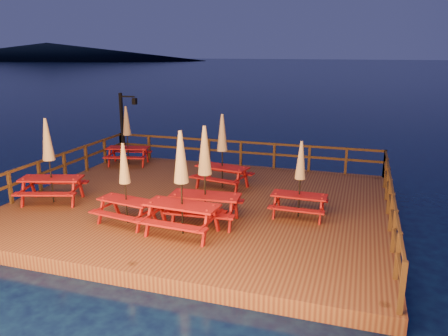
% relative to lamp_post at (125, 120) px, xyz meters
% --- Properties ---
extents(ground, '(500.00, 500.00, 0.00)m').
position_rel_lamp_post_xyz_m(ground, '(5.39, -4.55, -2.20)').
color(ground, black).
rests_on(ground, ground).
extents(deck, '(12.00, 10.00, 0.40)m').
position_rel_lamp_post_xyz_m(deck, '(5.39, -4.55, -2.00)').
color(deck, '#4F2619').
rests_on(deck, ground).
extents(deck_piles, '(11.44, 9.44, 1.40)m').
position_rel_lamp_post_xyz_m(deck_piles, '(5.39, -4.55, -2.50)').
color(deck_piles, '#352211').
rests_on(deck_piles, ground).
extents(railing, '(11.80, 9.75, 1.10)m').
position_rel_lamp_post_xyz_m(railing, '(5.39, -2.77, -1.03)').
color(railing, '#352211').
rests_on(railing, deck).
extents(lamp_post, '(0.85, 0.18, 3.00)m').
position_rel_lamp_post_xyz_m(lamp_post, '(0.00, 0.00, 0.00)').
color(lamp_post, black).
rests_on(lamp_post, deck).
extents(headland_left, '(180.00, 84.00, 9.00)m').
position_rel_lamp_post_xyz_m(headland_left, '(-154.61, 185.45, 2.30)').
color(headland_left, black).
rests_on(headland_left, ground).
extents(picnic_table_0, '(2.11, 1.78, 2.85)m').
position_rel_lamp_post_xyz_m(picnic_table_0, '(6.15, -6.24, -0.32)').
color(picnic_table_0, maroon).
rests_on(picnic_table_0, deck).
extents(picnic_table_1, '(2.33, 2.10, 2.78)m').
position_rel_lamp_post_xyz_m(picnic_table_1, '(0.75, -6.10, -0.35)').
color(picnic_table_1, maroon).
rests_on(picnic_table_1, deck).
extents(picnic_table_2, '(1.85, 1.60, 2.36)m').
position_rel_lamp_post_xyz_m(picnic_table_2, '(3.99, -6.95, -0.57)').
color(picnic_table_2, maroon).
rests_on(picnic_table_2, deck).
extents(picnic_table_3, '(2.08, 1.84, 2.55)m').
position_rel_lamp_post_xyz_m(picnic_table_3, '(0.64, -0.98, -0.47)').
color(picnic_table_3, maroon).
rests_on(picnic_table_3, deck).
extents(picnic_table_4, '(1.64, 1.35, 2.32)m').
position_rel_lamp_post_xyz_m(picnic_table_4, '(8.66, -4.94, -0.59)').
color(picnic_table_4, maroon).
rests_on(picnic_table_4, deck).
extents(picnic_table_5, '(2.10, 1.77, 2.86)m').
position_rel_lamp_post_xyz_m(picnic_table_5, '(5.84, -7.18, -0.31)').
color(picnic_table_5, maroon).
rests_on(picnic_table_5, deck).
extents(picnic_table_6, '(2.14, 1.87, 2.69)m').
position_rel_lamp_post_xyz_m(picnic_table_6, '(5.59, -2.92, -0.40)').
color(picnic_table_6, maroon).
rests_on(picnic_table_6, deck).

